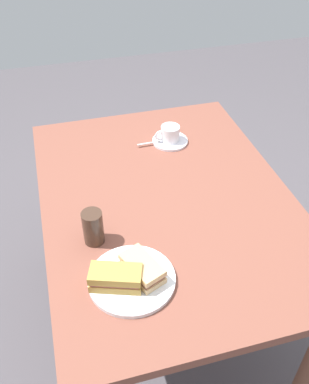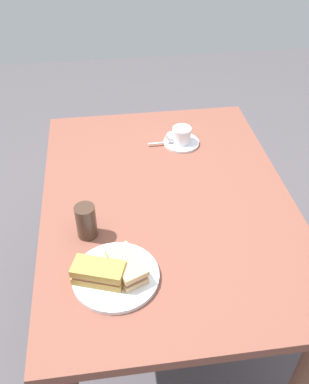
{
  "view_description": "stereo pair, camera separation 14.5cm",
  "coord_description": "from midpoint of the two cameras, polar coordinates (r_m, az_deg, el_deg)",
  "views": [
    {
      "loc": [
        -1.06,
        0.34,
        1.7
      ],
      "look_at": [
        0.0,
        0.05,
        0.76
      ],
      "focal_mm": 39.24,
      "sensor_mm": 36.0,
      "label": 1
    },
    {
      "loc": [
        -1.09,
        0.19,
        1.7
      ],
      "look_at": [
        0.0,
        0.05,
        0.76
      ],
      "focal_mm": 39.24,
      "sensor_mm": 36.0,
      "label": 2
    }
  ],
  "objects": [
    {
      "name": "ground_plane",
      "position": [
        2.03,
        3.44,
        -16.64
      ],
      "size": [
        6.0,
        6.0,
        0.0
      ],
      "primitive_type": "plane",
      "color": "#4E494E"
    },
    {
      "name": "dining_table",
      "position": [
        1.54,
        4.35,
        -3.8
      ],
      "size": [
        1.2,
        0.87,
        0.73
      ],
      "color": "brown",
      "rests_on": "ground_plane"
    },
    {
      "name": "sandwich_plate",
      "position": [
        1.22,
        -1.84,
        -11.53
      ],
      "size": [
        0.25,
        0.25,
        0.01
      ],
      "primitive_type": "cylinder",
      "color": "white",
      "rests_on": "dining_table"
    },
    {
      "name": "sandwich_front",
      "position": [
        1.2,
        -0.34,
        -10.23
      ],
      "size": [
        0.15,
        0.12,
        0.05
      ],
      "color": "#D7B17B",
      "rests_on": "sandwich_plate"
    },
    {
      "name": "sandwich_back",
      "position": [
        1.18,
        -4.09,
        -11.08
      ],
      "size": [
        0.11,
        0.16,
        0.06
      ],
      "color": "#B68E42",
      "rests_on": "sandwich_plate"
    },
    {
      "name": "coffee_saucer",
      "position": [
        1.74,
        6.05,
        6.62
      ],
      "size": [
        0.15,
        0.15,
        0.01
      ],
      "primitive_type": "cylinder",
      "color": "white",
      "rests_on": "dining_table"
    },
    {
      "name": "coffee_cup",
      "position": [
        1.72,
        6.08,
        7.68
      ],
      "size": [
        0.08,
        0.11,
        0.06
      ],
      "color": "white",
      "rests_on": "coffee_saucer"
    },
    {
      "name": "spoon",
      "position": [
        1.72,
        3.69,
        6.64
      ],
      "size": [
        0.02,
        0.1,
        0.01
      ],
      "color": "silver",
      "rests_on": "coffee_saucer"
    },
    {
      "name": "drinking_glass",
      "position": [
        1.3,
        -6.16,
        -4.13
      ],
      "size": [
        0.06,
        0.06,
        0.12
      ],
      "primitive_type": "cylinder",
      "color": "#432E23",
      "rests_on": "dining_table"
    }
  ]
}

